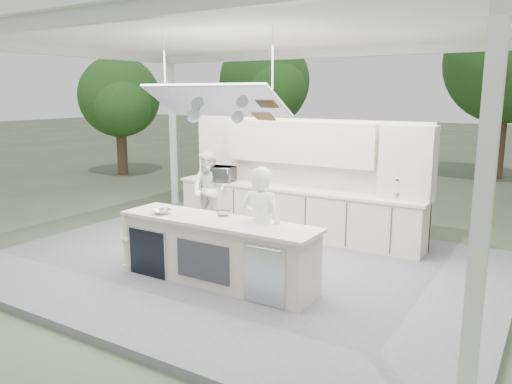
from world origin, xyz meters
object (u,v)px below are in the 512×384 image
Objects in this scene: sous_chef at (209,190)px; demo_island at (216,251)px; head_chef at (261,228)px; back_counter at (294,211)px.

demo_island is at bearing -52.17° from sous_chef.
head_chef is 1.11× the size of sous_chef.
back_counter is 2.76m from head_chef.
demo_island and back_counter have the same top height.
back_counter is (-0.18, 2.81, 0.00)m from demo_island.
back_counter is at bearing -75.21° from head_chef.
demo_island is 3.08m from sous_chef.
sous_chef reaches higher than demo_island.
demo_island is at bearing 15.48° from head_chef.
head_chef is at bearing -72.47° from back_counter.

